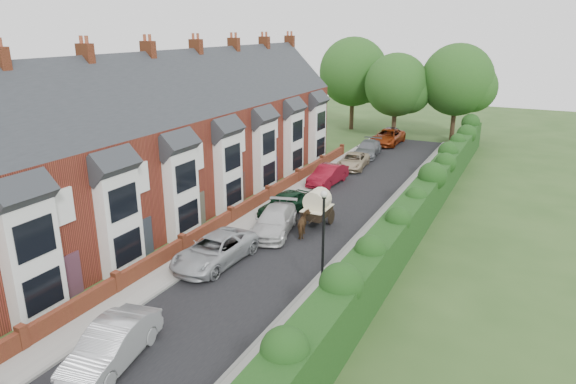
# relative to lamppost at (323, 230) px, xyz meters

# --- Properties ---
(ground) EXTENTS (140.00, 140.00, 0.00)m
(ground) POSITION_rel_lamppost_xyz_m (-3.40, -4.00, -3.30)
(ground) COLOR #2D4C1E
(ground) RESTS_ON ground
(road) EXTENTS (6.00, 58.00, 0.02)m
(road) POSITION_rel_lamppost_xyz_m (-3.90, 7.00, -3.29)
(road) COLOR black
(road) RESTS_ON ground
(pavement_hedge_side) EXTENTS (2.20, 58.00, 0.12)m
(pavement_hedge_side) POSITION_rel_lamppost_xyz_m (0.20, 7.00, -3.24)
(pavement_hedge_side) COLOR #999690
(pavement_hedge_side) RESTS_ON ground
(pavement_house_side) EXTENTS (1.70, 58.00, 0.12)m
(pavement_house_side) POSITION_rel_lamppost_xyz_m (-7.75, 7.00, -3.24)
(pavement_house_side) COLOR #999690
(pavement_house_side) RESTS_ON ground
(kerb_hedge_side) EXTENTS (0.18, 58.00, 0.13)m
(kerb_hedge_side) POSITION_rel_lamppost_xyz_m (-0.85, 7.00, -3.23)
(kerb_hedge_side) COLOR gray
(kerb_hedge_side) RESTS_ON ground
(kerb_house_side) EXTENTS (0.18, 58.00, 0.13)m
(kerb_house_side) POSITION_rel_lamppost_xyz_m (-6.95, 7.00, -3.23)
(kerb_house_side) COLOR gray
(kerb_house_side) RESTS_ON ground
(hedge) EXTENTS (2.10, 58.00, 2.85)m
(hedge) POSITION_rel_lamppost_xyz_m (2.00, 7.00, -1.70)
(hedge) COLOR #163C13
(hedge) RESTS_ON ground
(terrace_row) EXTENTS (9.05, 40.50, 11.50)m
(terrace_row) POSITION_rel_lamppost_xyz_m (-14.27, 5.98, 1.18)
(terrace_row) COLOR maroon
(terrace_row) RESTS_ON ground
(garden_wall_row) EXTENTS (0.35, 40.35, 1.10)m
(garden_wall_row) POSITION_rel_lamppost_xyz_m (-8.75, 6.00, -2.84)
(garden_wall_row) COLOR brown
(garden_wall_row) RESTS_ON ground
(lamppost) EXTENTS (0.32, 0.32, 5.16)m
(lamppost) POSITION_rel_lamppost_xyz_m (0.00, 0.00, 0.00)
(lamppost) COLOR black
(lamppost) RESTS_ON ground
(tree_far_left) EXTENTS (7.14, 6.80, 9.29)m
(tree_far_left) POSITION_rel_lamppost_xyz_m (-6.05, 36.08, 2.41)
(tree_far_left) COLOR #332316
(tree_far_left) RESTS_ON ground
(tree_far_right) EXTENTS (7.98, 7.60, 10.31)m
(tree_far_right) POSITION_rel_lamppost_xyz_m (-0.01, 38.08, 3.02)
(tree_far_right) COLOR #332316
(tree_far_right) RESTS_ON ground
(tree_far_back) EXTENTS (8.40, 8.00, 10.82)m
(tree_far_back) POSITION_rel_lamppost_xyz_m (-11.99, 39.08, 3.32)
(tree_far_back) COLOR #332316
(tree_far_back) RESTS_ON ground
(car_silver_a) EXTENTS (2.55, 5.00, 1.57)m
(car_silver_a) POSITION_rel_lamppost_xyz_m (-5.04, -8.08, -2.51)
(car_silver_a) COLOR #B3B4B8
(car_silver_a) RESTS_ON ground
(car_silver_b) EXTENTS (2.74, 5.53, 1.51)m
(car_silver_b) POSITION_rel_lamppost_xyz_m (-6.40, 0.69, -2.54)
(car_silver_b) COLOR #ABAFB3
(car_silver_b) RESTS_ON ground
(car_white) EXTENTS (3.26, 5.54, 1.51)m
(car_white) POSITION_rel_lamppost_xyz_m (-5.53, 5.81, -2.54)
(car_white) COLOR silver
(car_white) RESTS_ON ground
(car_green) EXTENTS (2.62, 4.72, 1.52)m
(car_green) POSITION_rel_lamppost_xyz_m (-6.40, 9.08, -2.54)
(car_green) COLOR black
(car_green) RESTS_ON ground
(car_red) EXTENTS (1.93, 4.73, 1.53)m
(car_red) POSITION_rel_lamppost_xyz_m (-6.40, 16.56, -2.53)
(car_red) COLOR maroon
(car_red) RESTS_ON ground
(car_beige) EXTENTS (2.67, 4.92, 1.31)m
(car_beige) POSITION_rel_lamppost_xyz_m (-6.21, 22.07, -2.64)
(car_beige) COLOR tan
(car_beige) RESTS_ON ground
(car_grey) EXTENTS (2.55, 5.20, 1.46)m
(car_grey) POSITION_rel_lamppost_xyz_m (-6.40, 26.84, -2.57)
(car_grey) COLOR slate
(car_grey) RESTS_ON ground
(car_black) EXTENTS (2.15, 4.43, 1.46)m
(car_black) POSITION_rel_lamppost_xyz_m (-6.38, 34.60, -2.57)
(car_black) COLOR black
(car_black) RESTS_ON ground
(horse) EXTENTS (1.35, 1.92, 1.48)m
(horse) POSITION_rel_lamppost_xyz_m (-3.67, 6.13, -2.56)
(horse) COLOR #4F341D
(horse) RESTS_ON ground
(horse_cart) EXTENTS (1.50, 3.31, 2.39)m
(horse_cart) POSITION_rel_lamppost_xyz_m (-3.67, 8.02, -1.93)
(horse_cart) COLOR black
(horse_cart) RESTS_ON ground
(car_extra_far) EXTENTS (2.75, 5.69, 1.56)m
(car_extra_far) POSITION_rel_lamppost_xyz_m (-6.14, 32.74, -2.52)
(car_extra_far) COLOR #91310F
(car_extra_far) RESTS_ON ground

